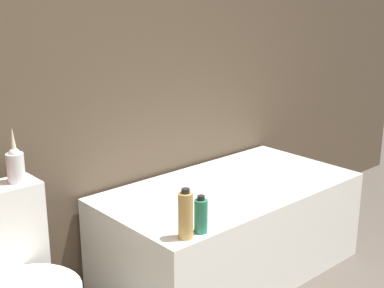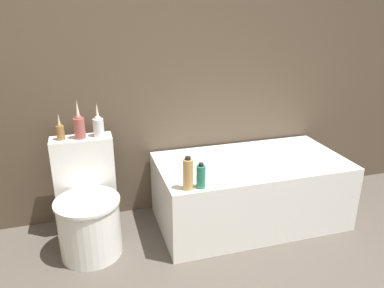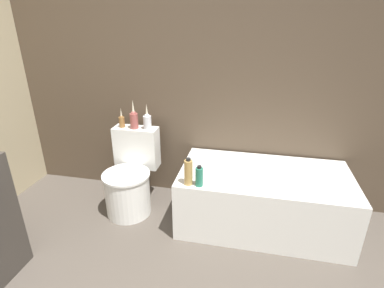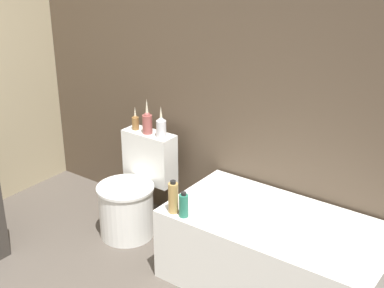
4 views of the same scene
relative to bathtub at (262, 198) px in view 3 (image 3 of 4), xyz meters
The scene contains 8 objects.
wall_back_tiled 1.40m from the bathtub, 152.85° to the left, with size 6.40×0.06×2.60m.
bathtub is the anchor object (origin of this frame).
toilet 1.22m from the bathtub, behind, with size 0.43×0.59×0.75m.
vase_gold 1.47m from the bathtub, behind, with size 0.05×0.05×0.19m.
vase_silver 1.37m from the bathtub, behind, with size 0.08×0.08×0.27m.
vase_bronze 1.25m from the bathtub, 169.97° to the left, with size 0.07×0.07×0.24m.
shampoo_bottle_tall 0.76m from the bathtub, 152.08° to the right, with size 0.06×0.06×0.22m.
shampoo_bottle_short 0.68m from the bathtub, 147.95° to the right, with size 0.06×0.06×0.17m.
Camera 3 is at (0.69, -0.47, 1.72)m, focal length 28.00 mm.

